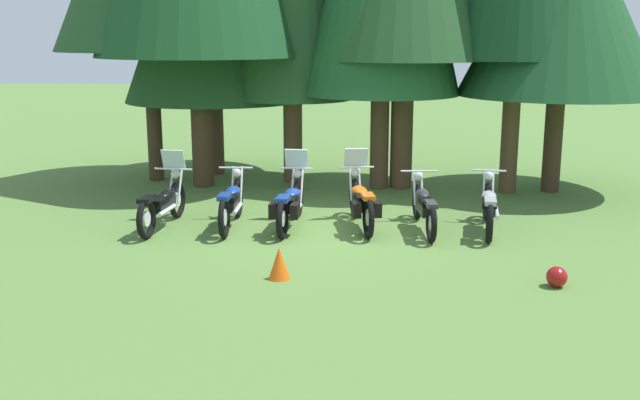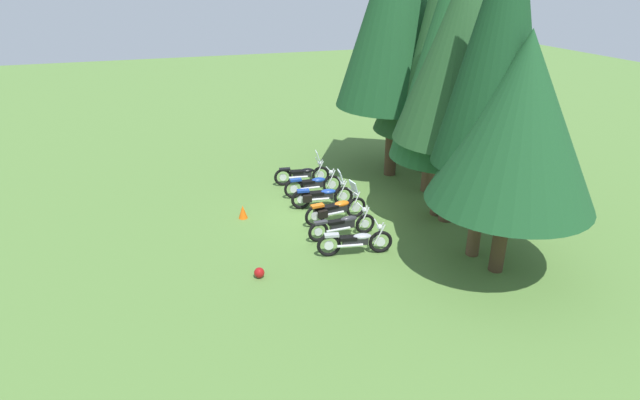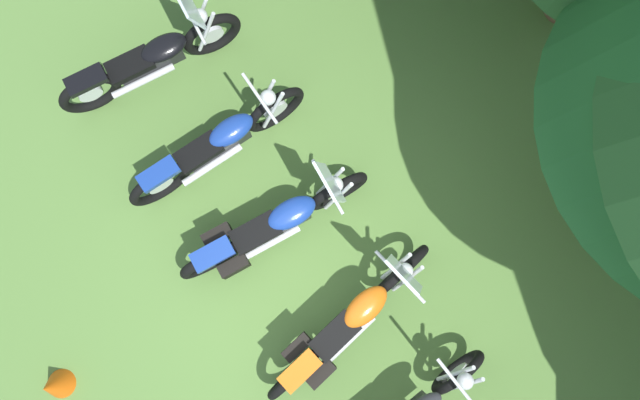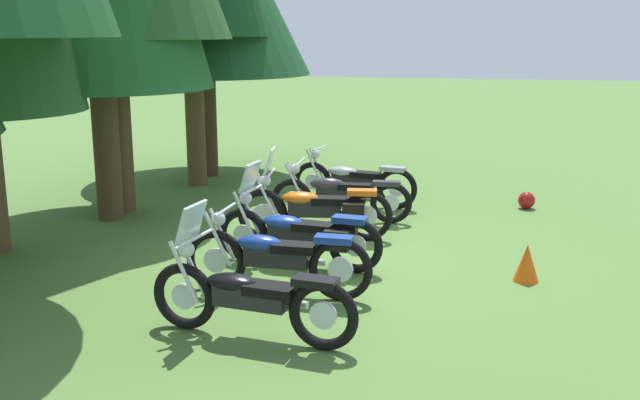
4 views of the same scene
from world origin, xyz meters
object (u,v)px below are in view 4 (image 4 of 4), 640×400
object	(u,v)px
motorcycle_0	(249,295)
motorcycle_4	(340,195)
motorcycle_1	(276,257)
motorcycle_3	(316,208)
motorcycle_2	(300,233)
traffic_cone	(527,263)
motorcycle_5	(353,180)
dropped_helmet	(527,200)

from	to	relation	value
motorcycle_0	motorcycle_4	xyz separation A→B (m)	(4.80, -0.07, -0.02)
motorcycle_0	motorcycle_1	xyz separation A→B (m)	(1.26, 0.06, 0.01)
motorcycle_3	motorcycle_4	size ratio (longest dim) A/B	1.00
motorcycle_1	motorcycle_4	xyz separation A→B (m)	(3.54, -0.13, -0.03)
motorcycle_2	motorcycle_4	xyz separation A→B (m)	(2.45, -0.09, -0.02)
traffic_cone	motorcycle_2	bearing A→B (deg)	90.28
motorcycle_0	motorcycle_1	world-z (taller)	motorcycle_0
motorcycle_3	motorcycle_5	size ratio (longest dim) A/B	1.00
motorcycle_4	motorcycle_3	bearing A→B (deg)	80.02
motorcycle_5	traffic_cone	bearing A→B (deg)	137.68
motorcycle_0	traffic_cone	xyz separation A→B (m)	(2.37, -2.89, -0.22)
traffic_cone	dropped_helmet	size ratio (longest dim) A/B	1.60
motorcycle_3	dropped_helmet	size ratio (longest dim) A/B	7.78
motorcycle_4	motorcycle_5	distance (m)	1.17
motorcycle_5	traffic_cone	world-z (taller)	motorcycle_5
motorcycle_2	traffic_cone	distance (m)	2.92
motorcycle_1	motorcycle_3	world-z (taller)	motorcycle_3
motorcycle_1	motorcycle_4	world-z (taller)	motorcycle_1
motorcycle_1	motorcycle_2	size ratio (longest dim) A/B	0.99
motorcycle_1	dropped_helmet	size ratio (longest dim) A/B	7.65
motorcycle_0	motorcycle_4	bearing A→B (deg)	-82.72
motorcycle_1	motorcycle_4	bearing A→B (deg)	-90.63
motorcycle_4	motorcycle_2	bearing A→B (deg)	85.51
motorcycle_2	motorcycle_0	bearing A→B (deg)	97.48
motorcycle_3	motorcycle_2	bearing A→B (deg)	85.18
motorcycle_5	motorcycle_1	bearing A→B (deg)	98.03
motorcycle_1	dropped_helmet	bearing A→B (deg)	-120.91
motorcycle_1	motorcycle_2	distance (m)	1.09
motorcycle_1	dropped_helmet	xyz separation A→B (m)	(5.07, -3.22, -0.32)
motorcycle_0	motorcycle_2	world-z (taller)	motorcycle_2
motorcycle_2	motorcycle_3	xyz separation A→B (m)	(1.31, 0.06, 0.02)
motorcycle_1	motorcycle_5	xyz separation A→B (m)	(4.71, -0.16, -0.02)
motorcycle_2	motorcycle_4	distance (m)	2.45
motorcycle_0	motorcycle_5	distance (m)	5.98
motorcycle_5	dropped_helmet	xyz separation A→B (m)	(0.36, -3.05, -0.31)
motorcycle_4	motorcycle_5	size ratio (longest dim) A/B	1.00
motorcycle_4	dropped_helmet	distance (m)	3.46
motorcycle_0	motorcycle_2	size ratio (longest dim) A/B	0.98
motorcycle_2	traffic_cone	size ratio (longest dim) A/B	4.82
motorcycle_4	traffic_cone	world-z (taller)	motorcycle_4
motorcycle_2	traffic_cone	bearing A→B (deg)	-172.85
motorcycle_0	motorcycle_4	world-z (taller)	motorcycle_0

